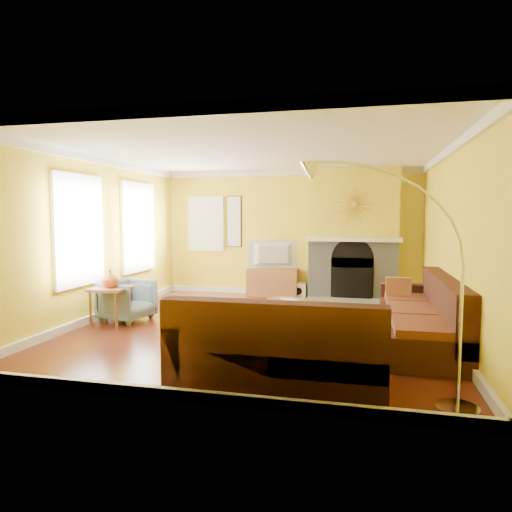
% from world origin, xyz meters
% --- Properties ---
extents(floor, '(5.50, 6.00, 0.02)m').
position_xyz_m(floor, '(0.00, 0.00, -0.01)').
color(floor, maroon).
rests_on(floor, ground).
extents(ceiling, '(5.50, 6.00, 0.02)m').
position_xyz_m(ceiling, '(0.00, 0.00, 2.71)').
color(ceiling, white).
rests_on(ceiling, ground).
extents(wall_back, '(5.50, 0.02, 2.70)m').
position_xyz_m(wall_back, '(0.00, 3.01, 1.35)').
color(wall_back, yellow).
rests_on(wall_back, ground).
extents(wall_front, '(5.50, 0.02, 2.70)m').
position_xyz_m(wall_front, '(0.00, -3.01, 1.35)').
color(wall_front, yellow).
rests_on(wall_front, ground).
extents(wall_left, '(0.02, 6.00, 2.70)m').
position_xyz_m(wall_left, '(-2.76, 0.00, 1.35)').
color(wall_left, yellow).
rests_on(wall_left, ground).
extents(wall_right, '(0.02, 6.00, 2.70)m').
position_xyz_m(wall_right, '(2.76, 0.00, 1.35)').
color(wall_right, yellow).
rests_on(wall_right, ground).
extents(baseboard, '(5.50, 6.00, 0.12)m').
position_xyz_m(baseboard, '(0.00, 0.00, 0.06)').
color(baseboard, white).
rests_on(baseboard, floor).
extents(crown_molding, '(5.50, 6.00, 0.12)m').
position_xyz_m(crown_molding, '(0.00, 0.00, 2.64)').
color(crown_molding, white).
rests_on(crown_molding, ceiling).
extents(window_left_near, '(0.06, 1.22, 1.72)m').
position_xyz_m(window_left_near, '(-2.72, 1.30, 1.50)').
color(window_left_near, white).
rests_on(window_left_near, wall_left).
extents(window_left_far, '(0.06, 1.22, 1.72)m').
position_xyz_m(window_left_far, '(-2.72, -0.60, 1.50)').
color(window_left_far, white).
rests_on(window_left_far, wall_left).
extents(window_back, '(0.82, 0.06, 1.22)m').
position_xyz_m(window_back, '(-1.90, 2.96, 1.55)').
color(window_back, white).
rests_on(window_back, wall_back).
extents(wall_art, '(0.34, 0.04, 1.14)m').
position_xyz_m(wall_art, '(-1.25, 2.97, 1.60)').
color(wall_art, white).
rests_on(wall_art, wall_back).
extents(fireplace, '(1.80, 0.40, 2.70)m').
position_xyz_m(fireplace, '(1.35, 2.80, 1.35)').
color(fireplace, gray).
rests_on(fireplace, floor).
extents(mantel, '(1.92, 0.22, 0.08)m').
position_xyz_m(mantel, '(1.35, 2.56, 1.25)').
color(mantel, white).
rests_on(mantel, fireplace).
extents(hearth, '(1.80, 0.70, 0.06)m').
position_xyz_m(hearth, '(1.35, 2.25, 0.03)').
color(hearth, gray).
rests_on(hearth, floor).
extents(sunburst, '(0.70, 0.04, 0.70)m').
position_xyz_m(sunburst, '(1.35, 2.57, 1.95)').
color(sunburst, olive).
rests_on(sunburst, fireplace).
extents(rug, '(2.40, 1.80, 0.02)m').
position_xyz_m(rug, '(0.11, -0.38, 0.01)').
color(rug, beige).
rests_on(rug, floor).
extents(sectional_sofa, '(3.15, 3.73, 0.90)m').
position_xyz_m(sectional_sofa, '(1.18, -0.83, 0.45)').
color(sectional_sofa, '#3C1B13').
rests_on(sectional_sofa, floor).
extents(coffee_table, '(1.29, 1.29, 0.40)m').
position_xyz_m(coffee_table, '(0.51, -0.03, 0.20)').
color(coffee_table, white).
rests_on(coffee_table, floor).
extents(media_console, '(1.09, 0.49, 0.60)m').
position_xyz_m(media_console, '(-0.32, 2.78, 0.30)').
color(media_console, brown).
rests_on(media_console, floor).
extents(tv, '(1.05, 0.43, 0.61)m').
position_xyz_m(tv, '(-0.32, 2.78, 0.90)').
color(tv, black).
rests_on(tv, media_console).
extents(subwoofer, '(0.30, 0.30, 0.30)m').
position_xyz_m(subwoofer, '(0.25, 2.77, 0.15)').
color(subwoofer, white).
rests_on(subwoofer, floor).
extents(armchair, '(0.86, 0.85, 0.67)m').
position_xyz_m(armchair, '(-2.21, -0.07, 0.33)').
color(armchair, slate).
rests_on(armchair, floor).
extents(side_table, '(0.57, 0.57, 0.60)m').
position_xyz_m(side_table, '(-2.30, -0.43, 0.30)').
color(side_table, brown).
rests_on(side_table, floor).
extents(vase, '(0.32, 0.32, 0.28)m').
position_xyz_m(vase, '(-2.30, -0.43, 0.74)').
color(vase, '#D2531B').
rests_on(vase, side_table).
extents(book, '(0.31, 0.33, 0.03)m').
position_xyz_m(book, '(0.36, 0.07, 0.42)').
color(book, white).
rests_on(book, coffee_table).
extents(arc_lamp, '(1.39, 0.36, 2.19)m').
position_xyz_m(arc_lamp, '(1.78, -2.65, 1.10)').
color(arc_lamp, silver).
rests_on(arc_lamp, floor).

